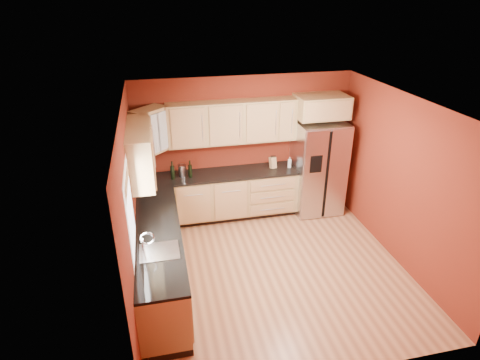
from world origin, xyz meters
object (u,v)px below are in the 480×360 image
object	(u,v)px
soap_dispenser	(290,162)
refrigerator	(318,167)
knife_block	(273,163)
wine_bottle_a	(172,170)
canister_left	(147,174)

from	to	relation	value
soap_dispenser	refrigerator	bearing A→B (deg)	-5.43
knife_block	soap_dispenser	distance (m)	0.32
refrigerator	knife_block	xyz separation A→B (m)	(-0.86, 0.10, 0.14)
refrigerator	wine_bottle_a	xyz separation A→B (m)	(-2.72, 0.02, 0.20)
soap_dispenser	knife_block	bearing A→B (deg)	171.37
canister_left	knife_block	distance (m)	2.30
wine_bottle_a	soap_dispenser	distance (m)	2.17
wine_bottle_a	knife_block	bearing A→B (deg)	2.44
canister_left	soap_dispenser	world-z (taller)	soap_dispenser
canister_left	knife_block	xyz separation A→B (m)	(2.30, 0.00, 0.01)
canister_left	soap_dispenser	xyz separation A→B (m)	(2.62, -0.05, 0.01)
refrigerator	canister_left	bearing A→B (deg)	178.22
wine_bottle_a	soap_dispenser	size ratio (longest dim) A/B	1.66
refrigerator	soap_dispenser	size ratio (longest dim) A/B	8.86
refrigerator	wine_bottle_a	size ratio (longest dim) A/B	5.35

